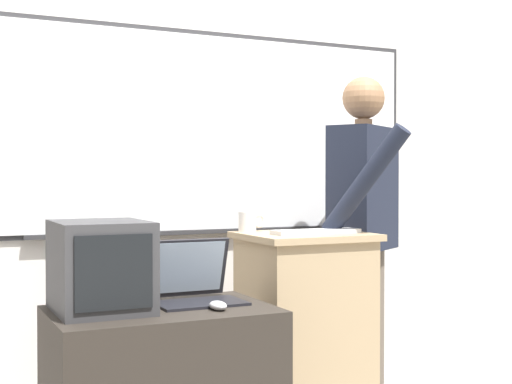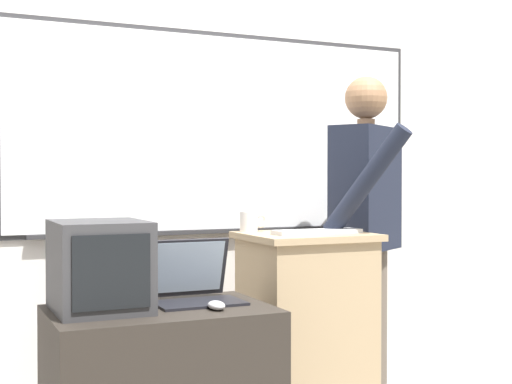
# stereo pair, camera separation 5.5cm
# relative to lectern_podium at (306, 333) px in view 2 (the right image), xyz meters

# --- Properties ---
(back_wall) EXTENTS (6.40, 0.17, 2.89)m
(back_wall) POSITION_rel_lectern_podium_xyz_m (-0.39, 0.66, 0.97)
(back_wall) COLOR silver
(back_wall) RESTS_ON ground_plane
(lectern_podium) EXTENTS (0.57, 0.50, 0.95)m
(lectern_podium) POSITION_rel_lectern_podium_xyz_m (0.00, 0.00, 0.00)
(lectern_podium) COLOR tan
(lectern_podium) RESTS_ON ground_plane
(person_presenter) EXTENTS (0.60, 0.73, 1.72)m
(person_presenter) POSITION_rel_lectern_podium_xyz_m (0.43, 0.14, 0.53)
(person_presenter) COLOR brown
(person_presenter) RESTS_ON ground_plane
(laptop) EXTENTS (0.35, 0.30, 0.25)m
(laptop) POSITION_rel_lectern_podium_xyz_m (-0.63, -0.20, 0.31)
(laptop) COLOR black
(laptop) RESTS_ON side_desk
(wireless_keyboard) EXTENTS (0.42, 0.12, 0.02)m
(wireless_keyboard) POSITION_rel_lectern_podium_xyz_m (0.02, -0.06, 0.48)
(wireless_keyboard) COLOR silver
(wireless_keyboard) RESTS_ON lectern_podium
(computer_mouse_by_laptop) EXTENTS (0.06, 0.10, 0.03)m
(computer_mouse_by_laptop) POSITION_rel_lectern_podium_xyz_m (-0.61, -0.43, 0.24)
(computer_mouse_by_laptop) COLOR #BCBCC1
(computer_mouse_by_laptop) RESTS_ON side_desk
(crt_monitor) EXTENTS (0.34, 0.41, 0.34)m
(crt_monitor) POSITION_rel_lectern_podium_xyz_m (-1.02, -0.26, 0.40)
(crt_monitor) COLOR #333335
(crt_monitor) RESTS_ON side_desk
(coffee_mug) EXTENTS (0.14, 0.09, 0.10)m
(coffee_mug) POSITION_rel_lectern_podium_xyz_m (-0.21, 0.18, 0.52)
(coffee_mug) COLOR silver
(coffee_mug) RESTS_ON lectern_podium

